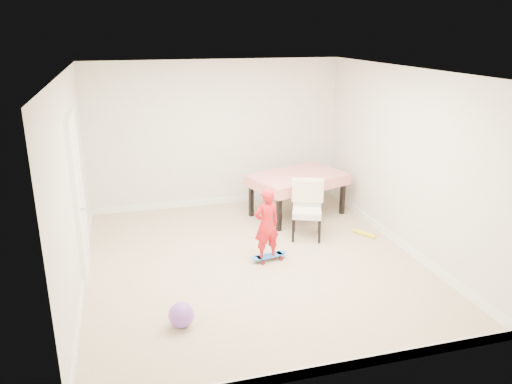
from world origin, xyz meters
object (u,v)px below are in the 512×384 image
object	(u,v)px
dining_table	(297,195)
balloon	(181,315)
dining_chair	(307,210)
child	(267,227)
skateboard	(269,258)

from	to	relation	value
dining_table	balloon	world-z (taller)	dining_table
dining_table	dining_chair	xyz separation A→B (m)	(-0.19, -0.97, 0.08)
dining_table	dining_chair	world-z (taller)	dining_chair
dining_chair	dining_table	bearing A→B (deg)	100.30
dining_table	balloon	xyz separation A→B (m)	(-2.38, -2.90, -0.23)
dining_chair	child	distance (m)	1.05
child	balloon	distance (m)	1.91
dining_chair	skateboard	xyz separation A→B (m)	(-0.79, -0.62, -0.41)
dining_chair	skateboard	world-z (taller)	dining_chair
dining_table	child	bearing A→B (deg)	-141.62
dining_table	skateboard	xyz separation A→B (m)	(-0.98, -1.59, -0.33)
dining_table	dining_chair	size ratio (longest dim) A/B	1.74
dining_chair	child	size ratio (longest dim) A/B	0.88
dining_chair	balloon	world-z (taller)	dining_chair
child	balloon	bearing A→B (deg)	33.35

